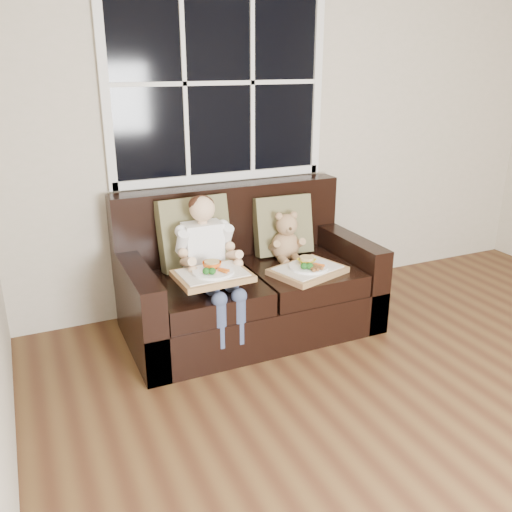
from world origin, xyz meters
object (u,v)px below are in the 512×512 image
tray_right (308,269)px  teddy_bear (286,240)px  tray_left (213,274)px  loveseat (246,285)px  child (208,253)px

tray_right → teddy_bear: bearing=73.4°
tray_left → teddy_bear: bearing=24.6°
loveseat → tray_right: (0.32, -0.29, 0.17)m
loveseat → child: child is taller
tray_left → tray_right: size_ratio=0.84×
loveseat → child: 0.47m
child → teddy_bear: 0.65m
child → tray_left: (-0.05, -0.21, -0.06)m
teddy_bear → tray_right: 0.33m
loveseat → teddy_bear: 0.43m
tray_right → loveseat: bearing=120.8°
loveseat → tray_left: bearing=-137.7°
teddy_bear → loveseat: bearing=-168.4°
child → teddy_bear: (0.64, 0.14, -0.04)m
teddy_bear → tray_left: bearing=-144.8°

